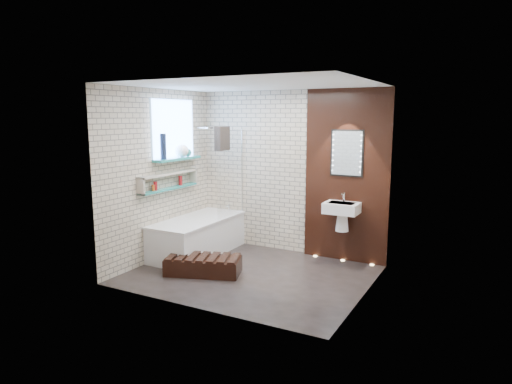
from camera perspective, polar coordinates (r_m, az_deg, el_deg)
The scene contains 15 objects.
ground at distance 6.50m, azimuth -0.64°, elevation -10.24°, with size 3.20×3.20×0.00m, color black.
room_shell at distance 6.18m, azimuth -0.66°, elevation 1.17°, with size 3.24×3.20×2.60m.
walnut_panel at distance 6.98m, azimuth 11.30°, elevation 1.94°, with size 1.30×0.06×2.60m, color black.
clerestory_window at distance 7.29m, azimuth -10.25°, elevation 7.04°, with size 0.18×1.00×0.94m.
display_niche at distance 7.17m, azimuth -10.83°, elevation 1.35°, with size 0.14×1.30×0.26m.
bathtub at distance 7.40m, azimuth -7.30°, elevation -5.48°, with size 0.79×1.74×0.70m.
bath_screen at distance 7.38m, azimuth -3.23°, elevation 2.36°, with size 0.01×0.78×1.40m, color white.
towel at distance 7.14m, azimuth -4.25°, elevation 6.70°, with size 0.11×0.29×0.37m, color black.
shower_head at distance 7.61m, azimuth -5.84°, elevation 7.98°, with size 0.18×0.18×0.02m, color silver.
washbasin at distance 6.88m, azimuth 10.68°, elevation -2.46°, with size 0.50×0.36×0.58m.
led_mirror at distance 6.91m, azimuth 11.30°, elevation 4.79°, with size 0.50×0.02×0.70m.
walnut_step at distance 6.52m, azimuth -6.61°, elevation -9.17°, with size 1.03×0.46×0.23m, color black.
niche_bottles at distance 7.15m, azimuth -11.00°, elevation 1.06°, with size 0.06×0.70×0.15m.
sill_vases at distance 7.27m, azimuth -9.68°, elevation 5.21°, with size 0.20×0.71×0.39m.
floor_uplights at distance 7.20m, azimuth 10.80°, elevation -8.39°, with size 0.96×0.06×0.01m.
Camera 1 is at (2.96, -5.35, 2.20)m, focal length 31.96 mm.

